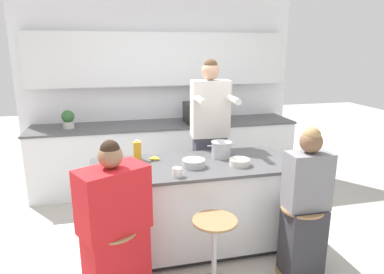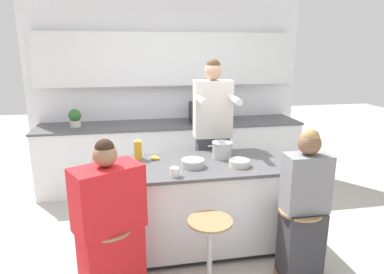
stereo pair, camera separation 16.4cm
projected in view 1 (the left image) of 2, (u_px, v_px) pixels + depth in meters
The scene contains 19 objects.
ground_plane at pixel (194, 244), 3.56m from camera, with size 16.00×16.00×0.00m, color #B2ADA3.
wall_back at pixel (162, 79), 5.07m from camera, with size 4.04×0.22×2.70m.
back_counter at pixel (167, 154), 5.02m from camera, with size 3.75×0.71×0.93m.
kitchen_island at pixel (194, 205), 3.45m from camera, with size 1.99×0.83×0.89m.
bar_stool_leftmost at pixel (115, 264), 2.66m from camera, with size 0.38×0.38×0.65m.
bar_stool_center at pixel (214, 253), 2.81m from camera, with size 0.38×0.38×0.65m.
bar_stool_rightmost at pixel (300, 239), 3.02m from camera, with size 0.38×0.38×0.65m.
person_cooking at pixel (210, 141), 3.97m from camera, with size 0.45×0.59×1.87m.
person_wrapped_blanket at pixel (115, 232), 2.59m from camera, with size 0.58×0.49×1.35m.
person_seated_near at pixel (305, 210), 2.95m from camera, with size 0.37×0.27×1.36m.
cooking_pot at pixel (221, 149), 3.52m from camera, with size 0.30×0.21×0.17m.
fruit_bowl at pixel (240, 162), 3.29m from camera, with size 0.20×0.20×0.06m.
mixing_bowl_steel at pixel (194, 163), 3.25m from camera, with size 0.22×0.22×0.07m.
coffee_cup_near at pixel (131, 168), 3.10m from camera, with size 0.11×0.08×0.08m.
coffee_cup_far at pixel (177, 172), 2.99m from camera, with size 0.11×0.08×0.08m.
banana_bunch at pixel (154, 159), 3.44m from camera, with size 0.13×0.09×0.04m.
juice_carton at pixel (137, 151), 3.43m from camera, with size 0.07×0.07×0.21m.
microwave at pixel (203, 112), 4.94m from camera, with size 0.52×0.37×0.29m.
potted_plant at pixel (68, 119), 4.57m from camera, with size 0.17×0.17×0.25m.
Camera 1 is at (-0.76, -3.07, 1.98)m, focal length 32.00 mm.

